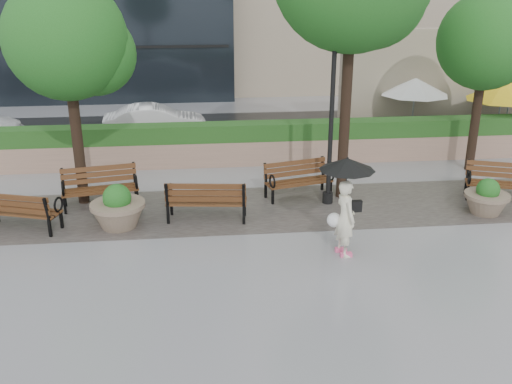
{
  "coord_description": "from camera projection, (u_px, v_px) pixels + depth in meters",
  "views": [
    {
      "loc": [
        -0.92,
        -10.86,
        5.7
      ],
      "look_at": [
        0.38,
        1.34,
        1.1
      ],
      "focal_mm": 40.0,
      "sensor_mm": 36.0,
      "label": 1
    }
  ],
  "objects": [
    {
      "name": "patio_umb_yellow_b",
      "position": [
        511.0,
        89.0,
        20.45
      ],
      "size": [
        2.5,
        2.5,
        2.3
      ],
      "color": "black",
      "rests_on": "ground"
    },
    {
      "name": "cafe_wall",
      "position": [
        469.0,
        82.0,
        21.76
      ],
      "size": [
        10.0,
        0.6,
        4.0
      ],
      "primitive_type": "cube",
      "color": "tan",
      "rests_on": "ground"
    },
    {
      "name": "cobble_strip",
      "position": [
        235.0,
        209.0,
        14.99
      ],
      "size": [
        28.0,
        3.2,
        0.01
      ],
      "primitive_type": "cube",
      "color": "#383330",
      "rests_on": "ground"
    },
    {
      "name": "ground",
      "position": [
        245.0,
        262.0,
        12.2
      ],
      "size": [
        100.0,
        100.0,
        0.0
      ],
      "primitive_type": "plane",
      "color": "gray",
      "rests_on": "ground"
    },
    {
      "name": "planter_left",
      "position": [
        118.0,
        211.0,
        13.8
      ],
      "size": [
        1.32,
        1.32,
        1.11
      ],
      "color": "#7F6B56",
      "rests_on": "ground"
    },
    {
      "name": "bench_2",
      "position": [
        207.0,
        208.0,
        14.26
      ],
      "size": [
        2.05,
        1.02,
        1.06
      ],
      "rotation": [
        0.0,
        0.0,
        3.02
      ],
      "color": "#583319",
      "rests_on": "ground"
    },
    {
      "name": "pedestrian",
      "position": [
        346.0,
        197.0,
        12.14
      ],
      "size": [
        1.19,
        1.19,
        2.19
      ],
      "rotation": [
        0.0,
        0.0,
        1.8
      ],
      "color": "#F1EACA",
      "rests_on": "ground"
    },
    {
      "name": "asphalt_street",
      "position": [
        220.0,
        133.0,
        22.44
      ],
      "size": [
        40.0,
        7.0,
        0.0
      ],
      "primitive_type": "cube",
      "color": "black",
      "rests_on": "ground"
    },
    {
      "name": "patio_umb_yellow_a",
      "position": [
        502.0,
        92.0,
        19.93
      ],
      "size": [
        2.5,
        2.5,
        2.3
      ],
      "color": "black",
      "rests_on": "ground"
    },
    {
      "name": "bench_1",
      "position": [
        101.0,
        195.0,
        15.12
      ],
      "size": [
        2.05,
        1.12,
        1.04
      ],
      "rotation": [
        0.0,
        0.0,
        0.19
      ],
      "color": "#583319",
      "rests_on": "ground"
    },
    {
      "name": "hedge_wall",
      "position": [
        226.0,
        144.0,
        18.49
      ],
      "size": [
        24.0,
        0.8,
        1.35
      ],
      "color": "#A37F69",
      "rests_on": "ground"
    },
    {
      "name": "tree_0",
      "position": [
        73.0,
        44.0,
        14.1
      ],
      "size": [
        3.17,
        3.02,
        5.83
      ],
      "color": "black",
      "rests_on": "ground"
    },
    {
      "name": "bench_4",
      "position": [
        501.0,
        190.0,
        15.57
      ],
      "size": [
        1.99,
        1.32,
        1.0
      ],
      "rotation": [
        0.0,
        0.0,
        -0.34
      ],
      "color": "#583319",
      "rests_on": "ground"
    },
    {
      "name": "cafe_hedge",
      "position": [
        478.0,
        137.0,
        20.2
      ],
      "size": [
        8.0,
        0.5,
        0.9
      ],
      "primitive_type": "cube",
      "color": "#1F4818",
      "rests_on": "ground"
    },
    {
      "name": "patio_umb_white",
      "position": [
        415.0,
        87.0,
        20.8
      ],
      "size": [
        2.5,
        2.5,
        2.3
      ],
      "color": "black",
      "rests_on": "ground"
    },
    {
      "name": "planter_right",
      "position": [
        486.0,
        200.0,
        14.62
      ],
      "size": [
        1.13,
        1.13,
        0.95
      ],
      "color": "#7F6B56",
      "rests_on": "ground"
    },
    {
      "name": "bench_3",
      "position": [
        298.0,
        187.0,
        15.77
      ],
      "size": [
        1.95,
        1.17,
        0.99
      ],
      "rotation": [
        0.0,
        0.0,
        0.26
      ],
      "color": "#583319",
      "rests_on": "ground"
    },
    {
      "name": "car_right",
      "position": [
        156.0,
        122.0,
        21.51
      ],
      "size": [
        3.94,
        1.64,
        1.27
      ],
      "primitive_type": "imported",
      "rotation": [
        0.0,
        0.0,
        1.65
      ],
      "color": "white",
      "rests_on": "ground"
    },
    {
      "name": "lamppost",
      "position": [
        331.0,
        132.0,
        14.75
      ],
      "size": [
        0.28,
        0.28,
        4.48
      ],
      "color": "black",
      "rests_on": "ground"
    },
    {
      "name": "bench_0",
      "position": [
        22.0,
        218.0,
        13.71
      ],
      "size": [
        1.97,
        1.28,
        0.99
      ],
      "rotation": [
        0.0,
        0.0,
        2.82
      ],
      "color": "#583319",
      "rests_on": "ground"
    },
    {
      "name": "tree_2",
      "position": [
        489.0,
        45.0,
        16.9
      ],
      "size": [
        3.04,
        2.87,
        5.41
      ],
      "color": "black",
      "rests_on": "ground"
    }
  ]
}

